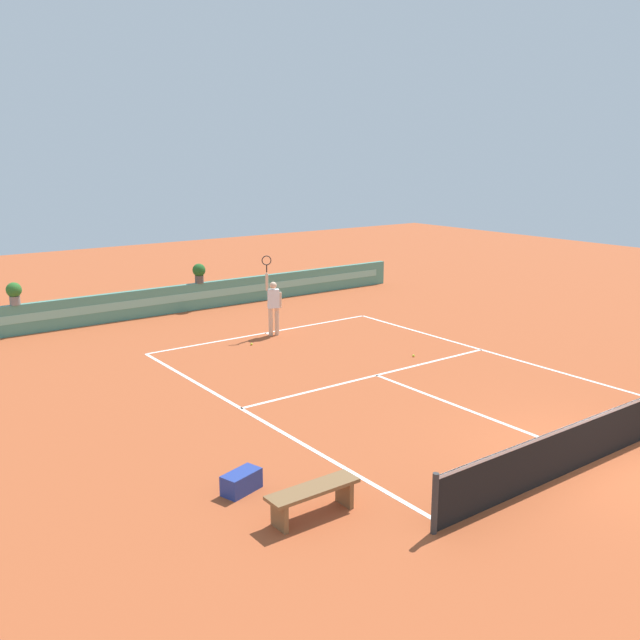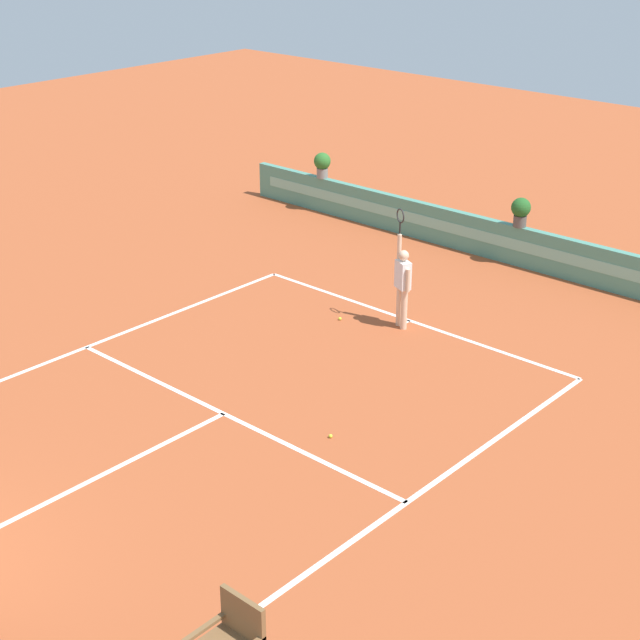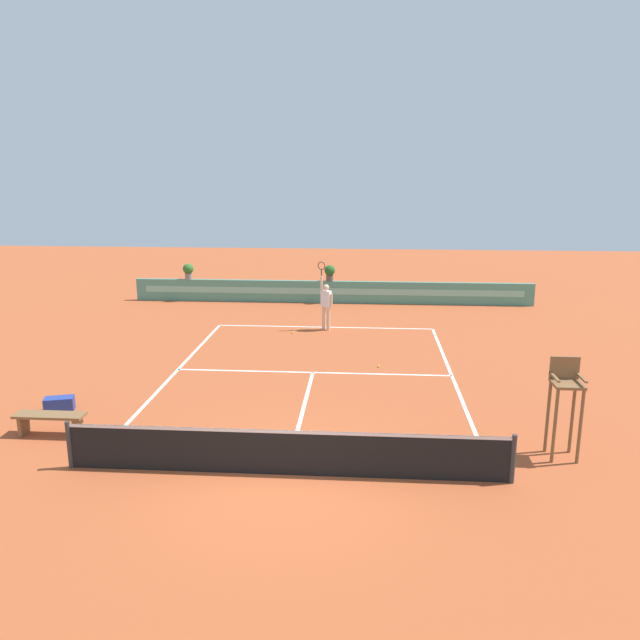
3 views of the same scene
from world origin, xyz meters
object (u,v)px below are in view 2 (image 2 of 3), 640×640
Objects in this scene: tennis_ball_near_baseline at (340,319)px; tennis_player at (403,281)px; tennis_ball_mid_court at (331,436)px; potted_plant_centre at (521,210)px; potted_plant_far_left at (322,164)px.

tennis_player is at bearing 27.04° from tennis_ball_near_baseline.
tennis_ball_mid_court is 9.65m from potted_plant_centre.
tennis_ball_mid_court is at bearing -66.82° from tennis_player.
tennis_player reaches higher than potted_plant_far_left.
potted_plant_centre is (1.06, 5.49, 1.38)m from tennis_ball_near_baseline.
tennis_ball_mid_court is at bearing -77.61° from potted_plant_centre.
tennis_player reaches higher than tennis_ball_near_baseline.
tennis_player is 4.95m from tennis_ball_mid_court.
tennis_player is 38.01× the size of tennis_ball_near_baseline.
tennis_player reaches higher than tennis_ball_mid_court.
potted_plant_centre is at bearing 0.00° from potted_plant_far_left.
tennis_ball_near_baseline is (-1.20, -0.61, -1.02)m from tennis_player.
potted_plant_far_left is (-6.48, 0.00, 0.00)m from potted_plant_centre.
potted_plant_centre is 6.48m from potted_plant_far_left.
tennis_ball_near_baseline is 5.76m from potted_plant_centre.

